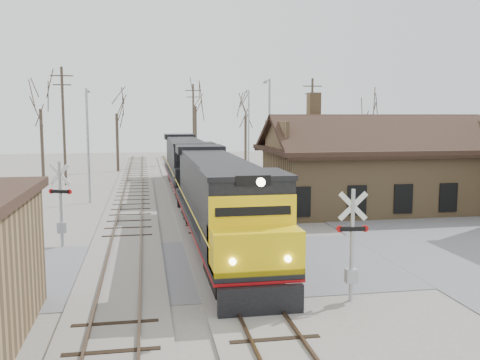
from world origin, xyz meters
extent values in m
plane|color=gray|center=(0.00, 0.00, 0.00)|extent=(140.00, 140.00, 0.00)
cube|color=slate|center=(0.00, 0.00, 0.01)|extent=(60.00, 9.00, 0.03)
cube|color=gray|center=(0.00, 15.00, 0.06)|extent=(3.40, 90.00, 0.12)
cube|color=#473323|center=(-0.72, 15.00, 0.17)|extent=(0.08, 90.00, 0.14)
cube|color=#473323|center=(0.72, 15.00, 0.17)|extent=(0.08, 90.00, 0.14)
cube|color=gray|center=(-4.50, 15.00, 0.06)|extent=(3.40, 90.00, 0.12)
cube|color=#473323|center=(-5.22, 15.00, 0.17)|extent=(0.08, 90.00, 0.14)
cube|color=#473323|center=(-3.78, 15.00, 0.17)|extent=(0.08, 90.00, 0.14)
cube|color=olive|center=(12.00, 12.00, 2.00)|extent=(14.00, 8.00, 4.00)
cube|color=black|center=(12.00, 12.00, 4.10)|extent=(15.20, 9.20, 0.30)
cube|color=black|center=(12.00, 9.70, 5.10)|extent=(15.00, 4.71, 2.66)
cube|color=black|center=(12.00, 14.30, 5.10)|extent=(15.00, 4.71, 2.66)
cube|color=olive|center=(8.00, 13.50, 6.80)|extent=(0.80, 0.80, 2.20)
cube|color=black|center=(0.00, -2.54, 0.54)|extent=(2.47, 3.95, 0.99)
cube|color=black|center=(0.00, 10.30, 0.54)|extent=(2.47, 3.95, 0.99)
cube|color=black|center=(0.00, 3.88, 1.33)|extent=(2.96, 19.75, 0.35)
cube|color=maroon|center=(0.00, 3.88, 1.12)|extent=(2.98, 19.75, 0.12)
cube|color=black|center=(0.00, 5.11, 2.86)|extent=(2.57, 14.32, 2.76)
cube|color=black|center=(0.00, -3.43, 2.86)|extent=(2.96, 2.76, 2.76)
cube|color=yellow|center=(0.00, -5.11, 2.02)|extent=(2.96, 1.78, 1.38)
cube|color=black|center=(0.00, -6.10, 0.54)|extent=(2.76, 0.25, 0.99)
cylinder|color=#FFF2CC|center=(0.00, -6.02, 4.34)|extent=(0.28, 0.10, 0.28)
cube|color=black|center=(0.00, 17.71, 0.54)|extent=(2.47, 3.95, 0.99)
cube|color=black|center=(0.00, 30.55, 0.54)|extent=(2.47, 3.95, 0.99)
cube|color=black|center=(0.00, 24.13, 1.33)|extent=(2.96, 19.75, 0.35)
cube|color=maroon|center=(0.00, 24.13, 1.12)|extent=(2.98, 19.75, 0.12)
cube|color=black|center=(0.00, 25.36, 2.86)|extent=(2.57, 14.32, 2.76)
cube|color=black|center=(0.00, 16.82, 2.86)|extent=(2.96, 2.76, 2.76)
cube|color=black|center=(0.00, 15.14, 2.02)|extent=(2.96, 1.78, 1.38)
cube|color=black|center=(0.00, 14.15, 0.54)|extent=(2.76, 0.25, 0.99)
cylinder|color=#A5A8AD|center=(3.42, -5.06, 1.96)|extent=(0.14, 0.14, 3.91)
cube|color=silver|center=(3.42, -5.06, 3.32)|extent=(1.02, 0.16, 1.02)
cube|color=silver|center=(3.42, -5.06, 3.32)|extent=(1.02, 0.16, 1.02)
cube|color=black|center=(3.42, -5.06, 2.54)|extent=(0.89, 0.25, 0.15)
cylinder|color=#B20C0C|center=(2.99, -5.00, 2.54)|extent=(0.24, 0.11, 0.23)
cylinder|color=#B20C0C|center=(3.86, -5.11, 2.54)|extent=(0.24, 0.11, 0.23)
cube|color=#A5A8AD|center=(3.42, -5.06, 0.88)|extent=(0.39, 0.29, 0.49)
cylinder|color=#A5A8AD|center=(-7.56, 4.68, 2.09)|extent=(0.15, 0.15, 4.19)
cube|color=silver|center=(-7.56, 4.68, 3.56)|extent=(1.04, 0.43, 1.10)
cube|color=silver|center=(-7.56, 4.68, 3.56)|extent=(1.04, 0.43, 1.10)
cube|color=black|center=(-7.56, 4.68, 2.72)|extent=(0.93, 0.48, 0.16)
cylinder|color=#B20C0C|center=(-7.12, 4.51, 2.72)|extent=(0.26, 0.16, 0.25)
cylinder|color=#B20C0C|center=(-8.00, 4.85, 2.72)|extent=(0.26, 0.16, 0.25)
cube|color=#A5A8AD|center=(-7.56, 4.68, 0.94)|extent=(0.42, 0.31, 0.52)
cylinder|color=#A5A8AD|center=(-7.51, 17.89, 4.14)|extent=(0.18, 0.18, 8.27)
cylinder|color=#A5A8AD|center=(-7.51, 18.79, 8.17)|extent=(0.12, 1.80, 0.12)
cube|color=#A5A8AD|center=(-7.51, 19.59, 8.07)|extent=(0.25, 0.50, 0.12)
cylinder|color=#A5A8AD|center=(6.32, 19.59, 4.60)|extent=(0.18, 0.18, 9.21)
cylinder|color=#A5A8AD|center=(6.32, 20.49, 9.11)|extent=(0.12, 1.80, 0.12)
cube|color=#A5A8AD|center=(6.32, 21.29, 9.01)|extent=(0.25, 0.50, 0.12)
cylinder|color=#A5A8AD|center=(7.57, 34.48, 4.51)|extent=(0.18, 0.18, 9.01)
cylinder|color=#A5A8AD|center=(7.57, 35.38, 8.91)|extent=(0.12, 1.80, 0.12)
cube|color=#A5A8AD|center=(7.57, 36.18, 8.81)|extent=(0.25, 0.50, 0.12)
cylinder|color=#382D23|center=(-10.64, 28.52, 5.33)|extent=(0.24, 0.24, 10.66)
cube|color=#382D23|center=(-10.64, 28.52, 9.86)|extent=(2.00, 0.10, 0.10)
cube|color=#382D23|center=(-10.64, 28.52, 9.06)|extent=(1.60, 0.10, 0.10)
cylinder|color=#382D23|center=(2.65, 45.53, 5.09)|extent=(0.24, 0.24, 10.18)
cube|color=#382D23|center=(2.65, 45.53, 9.38)|extent=(2.00, 0.10, 0.10)
cube|color=#382D23|center=(2.65, 45.53, 8.58)|extent=(1.60, 0.10, 0.10)
cylinder|color=#382D23|center=(13.66, 31.49, 5.06)|extent=(0.24, 0.24, 10.11)
cube|color=#382D23|center=(13.66, 31.49, 9.31)|extent=(2.00, 0.10, 0.10)
cube|color=#382D23|center=(13.66, 31.49, 8.51)|extent=(1.60, 0.10, 0.10)
cylinder|color=#382D23|center=(-13.63, 34.40, 3.48)|extent=(0.32, 0.32, 6.96)
cylinder|color=#382D23|center=(-6.50, 40.05, 3.27)|extent=(0.32, 0.32, 6.54)
cylinder|color=#382D23|center=(3.19, 48.31, 3.76)|extent=(0.32, 0.32, 7.51)
cylinder|color=#382D23|center=(9.02, 43.85, 3.15)|extent=(0.32, 0.32, 6.31)
cylinder|color=#382D23|center=(22.33, 37.03, 2.80)|extent=(0.32, 0.32, 5.59)
camera|label=1|loc=(-3.52, -21.99, 6.42)|focal=40.00mm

